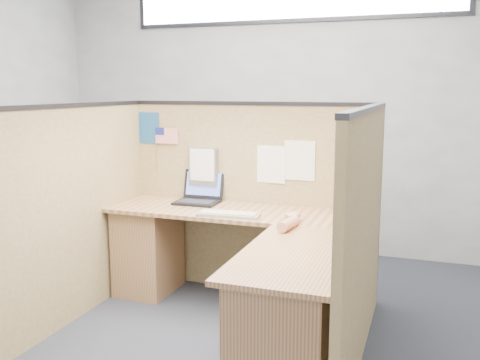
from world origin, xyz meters
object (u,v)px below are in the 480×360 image
at_px(keyboard, 229,214).
at_px(l_desk, 241,273).
at_px(laptop, 200,194).
at_px(mouse, 293,219).

bearing_deg(keyboard, l_desk, -53.89).
relative_size(laptop, keyboard, 0.76).
xyz_separation_m(l_desk, laptop, (-0.56, 0.58, 0.40)).
xyz_separation_m(l_desk, mouse, (0.31, 0.19, 0.36)).
relative_size(l_desk, mouse, 18.80).
xyz_separation_m(keyboard, mouse, (0.47, -0.00, 0.01)).
bearing_deg(l_desk, mouse, 31.44).
bearing_deg(l_desk, keyboard, 130.88).
height_order(l_desk, mouse, mouse).
distance_m(laptop, mouse, 0.95).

